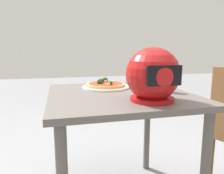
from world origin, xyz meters
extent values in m
cube|color=#5B5651|center=(0.00, 0.00, 0.74)|extent=(0.82, 0.84, 0.03)
cylinder|color=#5B5651|center=(-0.35, -0.36, 0.36)|extent=(0.05, 0.05, 0.72)
cylinder|color=#5B5651|center=(0.35, -0.36, 0.36)|extent=(0.05, 0.05, 0.72)
cylinder|color=white|center=(0.04, -0.18, 0.76)|extent=(0.31, 0.31, 0.01)
cylinder|color=tan|center=(0.04, -0.18, 0.77)|extent=(0.26, 0.26, 0.02)
cylinder|color=red|center=(0.04, -0.18, 0.78)|extent=(0.23, 0.23, 0.00)
sphere|color=#234C1E|center=(0.04, -0.23, 0.80)|extent=(0.04, 0.04, 0.04)
sphere|color=#234C1E|center=(0.03, -0.11, 0.79)|extent=(0.03, 0.03, 0.03)
sphere|color=#234C1E|center=(0.07, -0.21, 0.80)|extent=(0.04, 0.04, 0.04)
sphere|color=#234C1E|center=(0.09, -0.16, 0.80)|extent=(0.04, 0.04, 0.04)
cylinder|color=#E0D172|center=(0.07, -0.18, 0.79)|extent=(0.03, 0.03, 0.01)
cylinder|color=#E0D172|center=(0.00, -0.15, 0.79)|extent=(0.03, 0.03, 0.02)
cylinder|color=#E0D172|center=(0.03, -0.24, 0.79)|extent=(0.02, 0.02, 0.01)
cylinder|color=#E0D172|center=(0.04, -0.08, 0.79)|extent=(0.02, 0.02, 0.02)
cylinder|color=#E0D172|center=(0.04, -0.21, 0.79)|extent=(0.02, 0.02, 0.01)
sphere|color=#B21414|center=(-0.10, 0.24, 0.88)|extent=(0.27, 0.27, 0.27)
cylinder|color=#B21414|center=(-0.10, 0.24, 0.76)|extent=(0.22, 0.22, 0.02)
cube|color=black|center=(-0.10, 0.36, 0.89)|extent=(0.17, 0.02, 0.09)
cylinder|color=silver|center=(-0.28, 0.06, 0.80)|extent=(0.07, 0.07, 0.10)
cylinder|color=brown|center=(-0.64, 0.06, 0.21)|extent=(0.04, 0.04, 0.43)
camera|label=1|loc=(0.35, 1.19, 1.00)|focal=33.68mm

